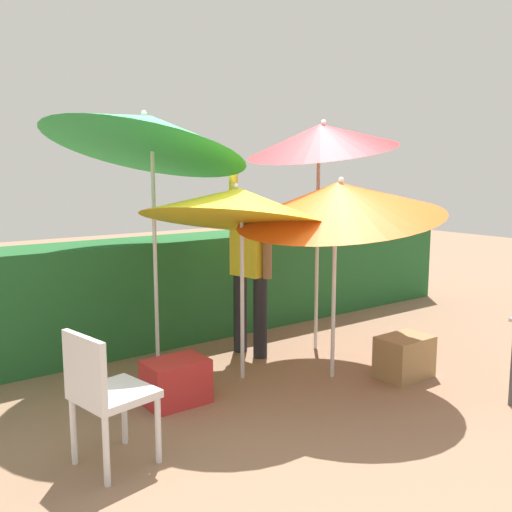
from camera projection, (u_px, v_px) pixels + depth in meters
ground_plane at (276, 382)px, 5.03m from camera, size 24.00×24.00×0.00m
hedge_row at (180, 288)px, 6.32m from camera, size 8.00×0.70×1.13m
umbrella_rainbow at (148, 133)px, 5.08m from camera, size 1.91×1.86×2.68m
umbrella_orange at (321, 138)px, 5.63m from camera, size 1.56×1.53×2.50m
umbrella_yellow at (239, 205)px, 4.91m from camera, size 1.76×1.72×1.96m
umbrella_navy at (338, 201)px, 4.91m from camera, size 1.86×1.83×1.94m
person_vendor at (250, 264)px, 5.67m from camera, size 0.28×0.56×1.88m
chair_plastic at (104, 390)px, 3.52m from camera, size 0.51×0.51×0.89m
cooler_box at (176, 382)px, 4.55m from camera, size 0.49×0.34×0.36m
crate_cardboard at (404, 357)px, 5.13m from camera, size 0.48×0.34×0.38m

